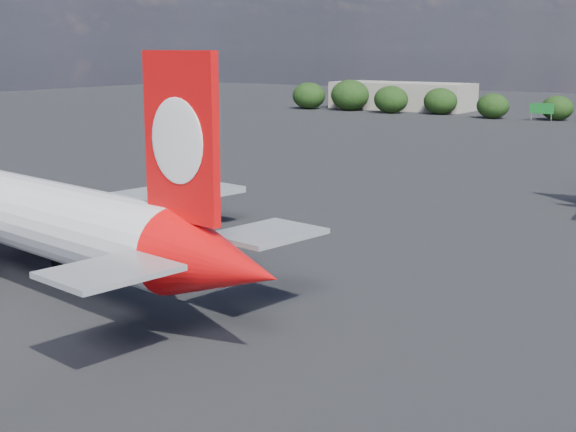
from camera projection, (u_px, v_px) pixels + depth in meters
The scene contains 4 objects.
ground at pixel (399, 198), 98.98m from camera, with size 500.00×500.00×0.00m, color black.
qantas_airliner at pixel (14, 212), 63.40m from camera, with size 55.41×52.85×18.09m.
terminal_building at pixel (402, 96), 240.73m from camera, with size 42.00×16.00×8.00m.
highway_sign at pixel (542, 109), 202.10m from camera, with size 6.00×0.30×4.50m.
Camera 1 is at (43.34, -28.20, 18.23)m, focal length 50.00 mm.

